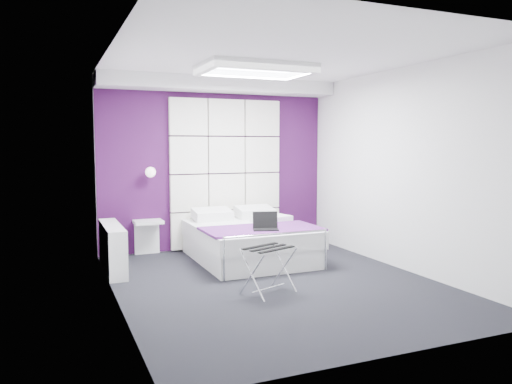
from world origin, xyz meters
TOP-DOWN VIEW (x-y plane):
  - floor at (0.00, 0.00)m, footprint 4.40×4.40m
  - ceiling at (0.00, 0.00)m, footprint 4.40×4.40m
  - wall_back at (0.00, 2.20)m, footprint 3.60×0.00m
  - wall_left at (-1.80, 0.00)m, footprint 0.00×4.40m
  - wall_right at (1.80, 0.00)m, footprint 0.00×4.40m
  - accent_wall at (0.00, 2.19)m, footprint 3.58×0.02m
  - soffit at (0.00, 1.95)m, footprint 3.58×0.50m
  - headboard at (0.15, 2.14)m, footprint 1.80×0.08m
  - skylight at (0.00, 0.60)m, footprint 1.36×0.86m
  - wall_lamp at (-1.05, 2.06)m, footprint 0.15×0.15m
  - radiator at (-1.69, 1.30)m, footprint 0.22×1.20m
  - bed at (0.15, 1.21)m, footprint 1.54×1.85m
  - nightstand at (-1.10, 2.02)m, footprint 0.41×0.32m
  - luggage_rack at (-0.24, -0.34)m, footprint 0.52×0.38m
  - laptop at (0.14, 0.64)m, footprint 0.32×0.23m

SIDE VIEW (x-z plane):
  - floor at x=0.00m, z-range 0.00..0.00m
  - luggage_rack at x=-0.24m, z-range 0.00..0.51m
  - bed at x=0.15m, z-range -0.05..0.60m
  - radiator at x=-1.69m, z-range 0.00..0.60m
  - nightstand at x=-1.10m, z-range 0.48..0.52m
  - laptop at x=0.14m, z-range 0.46..0.69m
  - headboard at x=0.15m, z-range 0.02..2.32m
  - wall_lamp at x=-1.05m, z-range 1.15..1.29m
  - wall_left at x=-1.80m, z-range -0.90..3.50m
  - wall_right at x=1.80m, z-range -0.90..3.50m
  - accent_wall at x=0.00m, z-range 0.01..2.59m
  - wall_back at x=0.00m, z-range -0.50..3.10m
  - soffit at x=0.00m, z-range 2.40..2.60m
  - skylight at x=0.00m, z-range 2.49..2.61m
  - ceiling at x=0.00m, z-range 2.60..2.60m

